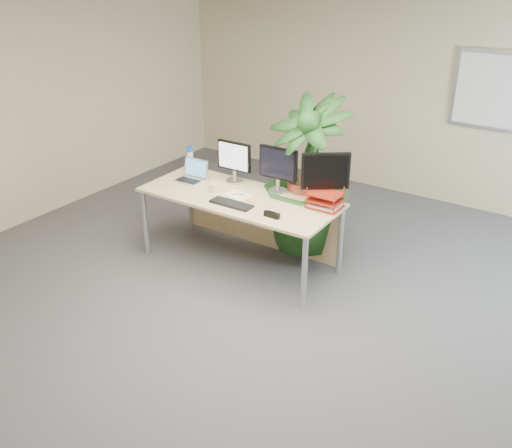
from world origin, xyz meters
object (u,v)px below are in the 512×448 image
Objects in this scene: floor_plant at (306,193)px; monitor_left at (234,159)px; laptop at (192,175)px; desk at (246,207)px; monitor_right at (278,167)px.

floor_plant is 0.85m from monitor_left.
laptop is at bearing -151.49° from monitor_left.
floor_plant is (0.48, 0.43, 0.12)m from desk.
laptop is (-1.16, -0.48, 0.11)m from floor_plant.
monitor_right is at bearing -131.75° from floor_plant.
monitor_left is 1.43× the size of laptop.
monitor_right is (0.27, 0.20, 0.45)m from desk.
laptop is at bearing -165.49° from monitor_right.
desk is 0.66m from floor_plant.
monitor_right reaches higher than laptop.
floor_plant reaches higher than desk.
laptop is (-0.41, -0.22, -0.20)m from monitor_left.
desk is 4.67× the size of monitor_left.
monitor_left is 0.54m from monitor_right.
monitor_left is at bearing -177.62° from monitor_right.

